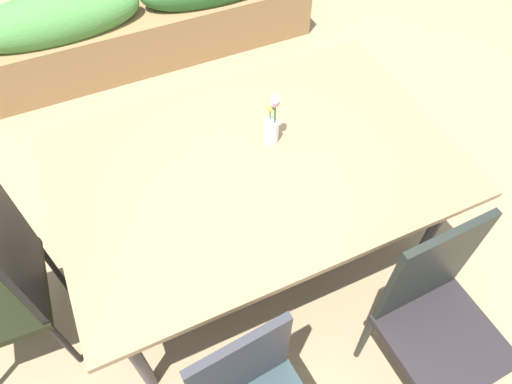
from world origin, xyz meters
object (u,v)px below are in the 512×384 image
(chair_near_right, at_px, (437,313))
(planter_box, at_px, (145,21))
(chair_end_left, at_px, (4,283))
(flower_vase, at_px, (272,124))
(dining_table, at_px, (256,171))

(chair_near_right, relative_size, planter_box, 0.37)
(chair_end_left, height_order, flower_vase, flower_vase)
(flower_vase, relative_size, planter_box, 0.10)
(chair_near_right, xyz_separation_m, planter_box, (-0.41, 2.84, -0.21))
(dining_table, relative_size, chair_end_left, 1.84)
(dining_table, bearing_deg, chair_end_left, -179.79)
(chair_end_left, xyz_separation_m, planter_box, (1.15, 1.97, -0.20))
(chair_near_right, height_order, flower_vase, flower_vase)
(planter_box, bearing_deg, flower_vase, -85.67)
(chair_end_left, bearing_deg, flower_vase, -82.56)
(chair_near_right, xyz_separation_m, flower_vase, (-0.27, 0.97, 0.30))
(chair_end_left, height_order, planter_box, chair_end_left)
(planter_box, bearing_deg, chair_near_right, -81.70)
(flower_vase, xyz_separation_m, planter_box, (-0.14, 1.86, -0.51))
(chair_end_left, bearing_deg, dining_table, -86.92)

